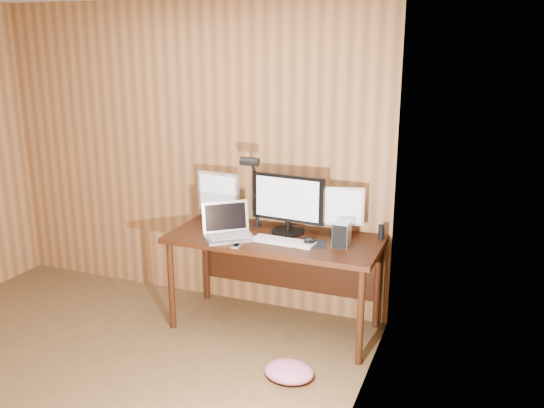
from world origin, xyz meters
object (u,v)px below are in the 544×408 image
Objects in this scene: laptop at (228,229)px; speaker at (381,232)px; desk at (278,249)px; mouse at (310,241)px; hard_drive at (342,234)px; monitor_left at (219,196)px; keyboard at (283,241)px; desk_lamp at (253,181)px; monitor_right at (341,211)px; monitor_center at (288,203)px; phone at (236,246)px.

laptop is 1.15m from speaker.
desk is at bearing -167.21° from speaker.
mouse is 0.24m from hard_drive.
monitor_left reaches higher than keyboard.
desk_lamp is at bearing 148.80° from keyboard.
monitor_left reaches higher than speaker.
monitor_right is at bearing 35.47° from mouse.
speaker is (0.24, 0.25, -0.03)m from hard_drive.
monitor_center is 0.50m from hard_drive.
phone is at bearing -158.44° from monitor_right.
hard_drive is at bearing -4.25° from desk_lamp.
keyboard is 4.37× the size of speaker.
monitor_center is at bearing 161.25° from hard_drive.
monitor_right is 0.86m from laptop.
keyboard reaches higher than desk.
phone is (-0.64, -0.49, -0.20)m from monitor_right.
desk is at bearing -8.11° from laptop.
hard_drive is at bearing -31.13° from laptop.
monitor_left is 0.93× the size of laptop.
desk is at bearing 58.47° from phone.
phone is at bearing -88.26° from laptop.
monitor_right is 0.61× the size of desk_lamp.
desk_lamp reaches higher than phone.
mouse is at bearing -13.69° from desk_lamp.
monitor_right is at bearing 42.66° from keyboard.
monitor_center reaches higher than laptop.
keyboard is 0.35m from phone.
mouse is at bearing -139.42° from monitor_right.
laptop reaches higher than desk.
phone is at bearing -114.04° from monitor_center.
monitor_center is 1.31× the size of laptop.
keyboard is 0.74m from speaker.
speaker reaches higher than desk.
desk_lamp is (-0.52, 0.19, 0.36)m from mouse.
monitor_center is at bearing 172.67° from monitor_right.
keyboard is 0.76× the size of desk_lamp.
phone is at bearing -46.20° from monitor_left.
desk_lamp is (-0.22, 0.05, 0.51)m from desk.
desk is 3.86× the size of monitor_left.
laptop is 0.44m from keyboard.
keyboard is at bearing -28.33° from desk_lamp.
desk is 13.25× the size of mouse.
desk_lamp is at bearing 139.29° from mouse.
desk is 0.24m from keyboard.
desk_lamp is at bearing 27.91° from laptop.
monitor_left reaches higher than phone.
keyboard is at bearing -156.37° from monitor_right.
monitor_left is 1.01m from monitor_right.
desk is at bearing 125.18° from keyboard.
monitor_right reaches higher than hard_drive.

